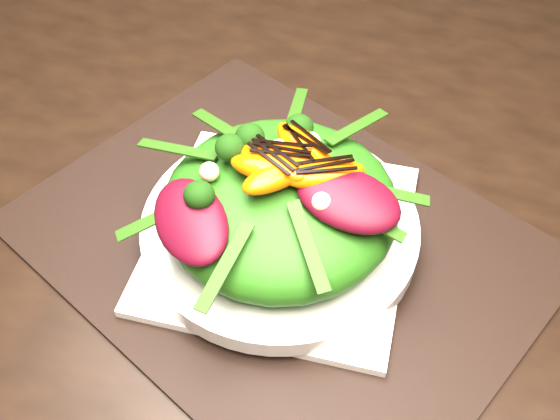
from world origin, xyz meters
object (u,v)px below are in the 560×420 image
(dining_table, at_px, (534,227))
(orange_segment, at_px, (262,152))
(plate_base, at_px, (280,237))
(lettuce_mound, at_px, (280,204))
(salad_bowl, at_px, (280,227))
(placemat, at_px, (280,241))

(dining_table, distance_m, orange_segment, 0.29)
(plate_base, relative_size, orange_segment, 3.31)
(plate_base, bearing_deg, orange_segment, 145.34)
(dining_table, height_order, lettuce_mound, dining_table)
(plate_base, distance_m, salad_bowl, 0.01)
(salad_bowl, bearing_deg, orange_segment, 145.34)
(dining_table, relative_size, orange_segment, 23.18)
(lettuce_mound, height_order, orange_segment, orange_segment)
(plate_base, bearing_deg, salad_bowl, 180.00)
(plate_base, bearing_deg, lettuce_mound, 0.00)
(plate_base, xyz_separation_m, salad_bowl, (-0.00, 0.00, 0.01))
(placemat, height_order, plate_base, plate_base)
(dining_table, distance_m, salad_bowl, 0.26)
(lettuce_mound, xyz_separation_m, orange_segment, (-0.02, 0.01, 0.04))
(dining_table, height_order, salad_bowl, dining_table)
(orange_segment, bearing_deg, plate_base, -34.66)
(salad_bowl, height_order, orange_segment, orange_segment)
(dining_table, relative_size, lettuce_mound, 7.73)
(salad_bowl, bearing_deg, placemat, -14.04)
(salad_bowl, bearing_deg, lettuce_mound, 0.00)
(placemat, distance_m, salad_bowl, 0.02)
(dining_table, height_order, plate_base, dining_table)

